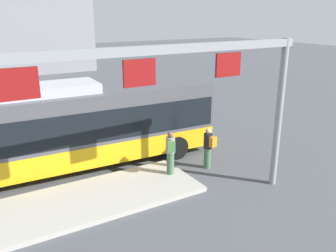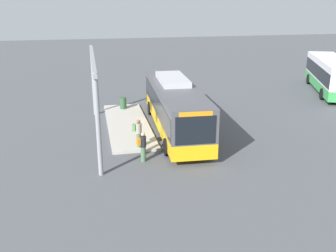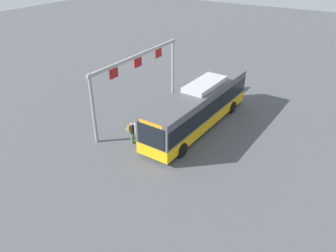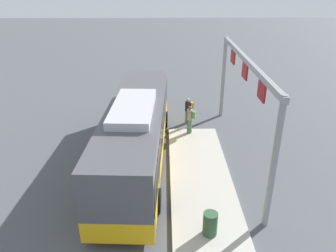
# 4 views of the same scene
# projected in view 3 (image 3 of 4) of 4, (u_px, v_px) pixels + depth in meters

# --- Properties ---
(ground_plane) EXTENTS (120.00, 120.00, 0.00)m
(ground_plane) POSITION_uv_depth(u_px,v_px,m) (197.00, 126.00, 25.56)
(ground_plane) COLOR #4C4F54
(platform_curb) EXTENTS (10.00, 2.80, 0.16)m
(platform_curb) POSITION_uv_depth(u_px,v_px,m) (175.00, 109.00, 28.02)
(platform_curb) COLOR #B2ADA3
(platform_curb) RESTS_ON ground
(bus_main) EXTENTS (12.11, 3.08, 3.46)m
(bus_main) POSITION_uv_depth(u_px,v_px,m) (198.00, 105.00, 24.68)
(bus_main) COLOR #EAAD14
(bus_main) RESTS_ON ground
(person_boarding) EXTENTS (0.49, 0.60, 1.67)m
(person_boarding) POSITION_uv_depth(u_px,v_px,m) (146.00, 120.00, 24.17)
(person_boarding) COLOR #476B4C
(person_boarding) RESTS_ON platform_curb
(person_waiting_near) EXTENTS (0.41, 0.57, 1.67)m
(person_waiting_near) POSITION_uv_depth(u_px,v_px,m) (132.00, 132.00, 22.96)
(person_waiting_near) COLOR #476B4C
(person_waiting_near) RESTS_ON ground
(platform_sign_gantry) EXTENTS (11.00, 0.24, 5.20)m
(platform_sign_gantry) POSITION_uv_depth(u_px,v_px,m) (138.00, 71.00, 25.60)
(platform_sign_gantry) COLOR gray
(platform_sign_gantry) RESTS_ON ground
(trash_bin) EXTENTS (0.52, 0.52, 0.90)m
(trash_bin) POSITION_uv_depth(u_px,v_px,m) (196.00, 89.00, 30.56)
(trash_bin) COLOR #2D5133
(trash_bin) RESTS_ON platform_curb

